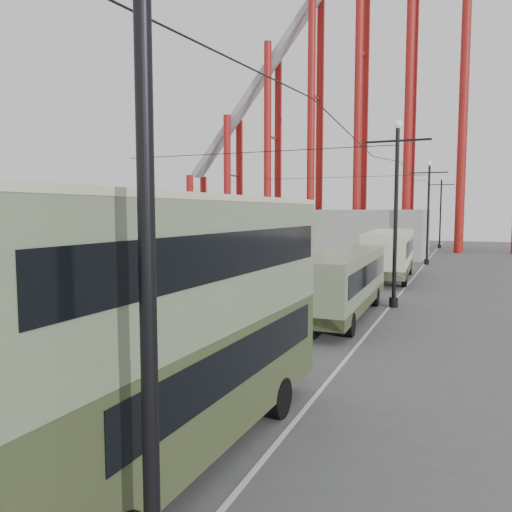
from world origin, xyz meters
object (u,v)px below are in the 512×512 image
at_px(double_decker_bus, 175,315).
at_px(single_decker_cream, 390,252).
at_px(pedestrian, 246,299).
at_px(single_decker_green, 342,281).

bearing_deg(double_decker_bus, single_decker_cream, 91.47).
distance_m(single_decker_cream, pedestrian, 16.35).
height_order(single_decker_green, single_decker_cream, single_decker_cream).
height_order(single_decker_cream, pedestrian, single_decker_cream).
relative_size(single_decker_green, single_decker_cream, 0.95).
xyz_separation_m(double_decker_bus, pedestrian, (-4.19, 12.61, -2.04)).
relative_size(single_decker_cream, pedestrian, 6.62).
distance_m(double_decker_bus, single_decker_cream, 28.38).
xyz_separation_m(single_decker_green, single_decker_cream, (0.15, 14.02, 0.26)).
height_order(double_decker_bus, single_decker_cream, double_decker_bus).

